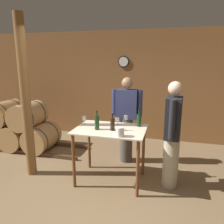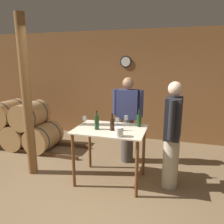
{
  "view_description": "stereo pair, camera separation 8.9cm",
  "coord_description": "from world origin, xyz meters",
  "px_view_note": "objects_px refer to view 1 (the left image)",
  "views": [
    {
      "loc": [
        0.95,
        -2.46,
        1.96
      ],
      "look_at": [
        0.07,
        0.85,
        1.16
      ],
      "focal_mm": 35.0,
      "sensor_mm": 36.0,
      "label": 1
    },
    {
      "loc": [
        1.03,
        -2.44,
        1.96
      ],
      "look_at": [
        0.07,
        0.85,
        1.16
      ],
      "focal_mm": 35.0,
      "sensor_mm": 36.0,
      "label": 2
    }
  ],
  "objects_px": {
    "wine_glass_near_left": "(84,118)",
    "wine_glass_near_right": "(126,118)",
    "ice_bucket": "(120,132)",
    "person_host": "(127,118)",
    "wine_bottle_far_left": "(97,122)",
    "wine_bottle_center": "(139,120)",
    "wine_bottle_left": "(112,124)",
    "wooden_post": "(26,99)",
    "person_visitor_with_scarf": "(172,133)",
    "wine_glass_near_center": "(117,120)"
  },
  "relations": [
    {
      "from": "wooden_post",
      "to": "wine_bottle_far_left",
      "type": "relative_size",
      "value": 8.89
    },
    {
      "from": "wooden_post",
      "to": "wine_bottle_far_left",
      "type": "bearing_deg",
      "value": 1.79
    },
    {
      "from": "wine_bottle_far_left",
      "to": "person_visitor_with_scarf",
      "type": "bearing_deg",
      "value": 8.46
    },
    {
      "from": "wooden_post",
      "to": "ice_bucket",
      "type": "xyz_separation_m",
      "value": [
        1.65,
        -0.18,
        -0.37
      ]
    },
    {
      "from": "wine_glass_near_left",
      "to": "wine_glass_near_center",
      "type": "bearing_deg",
      "value": 9.76
    },
    {
      "from": "person_host",
      "to": "wine_bottle_left",
      "type": "bearing_deg",
      "value": -93.38
    },
    {
      "from": "wine_bottle_center",
      "to": "ice_bucket",
      "type": "distance_m",
      "value": 0.6
    },
    {
      "from": "wine_bottle_far_left",
      "to": "person_host",
      "type": "distance_m",
      "value": 0.96
    },
    {
      "from": "wine_bottle_center",
      "to": "wine_glass_near_center",
      "type": "xyz_separation_m",
      "value": [
        -0.36,
        -0.02,
        -0.02
      ]
    },
    {
      "from": "wine_bottle_far_left",
      "to": "wine_bottle_center",
      "type": "bearing_deg",
      "value": 29.34
    },
    {
      "from": "ice_bucket",
      "to": "person_host",
      "type": "distance_m",
      "value": 1.13
    },
    {
      "from": "wooden_post",
      "to": "wine_glass_near_center",
      "type": "relative_size",
      "value": 21.69
    },
    {
      "from": "wine_bottle_far_left",
      "to": "wine_glass_near_right",
      "type": "bearing_deg",
      "value": 49.87
    },
    {
      "from": "wine_bottle_far_left",
      "to": "person_visitor_with_scarf",
      "type": "xyz_separation_m",
      "value": [
        1.15,
        0.17,
        -0.14
      ]
    },
    {
      "from": "wooden_post",
      "to": "wine_bottle_far_left",
      "type": "xyz_separation_m",
      "value": [
        1.23,
        0.04,
        -0.32
      ]
    },
    {
      "from": "wine_glass_near_center",
      "to": "ice_bucket",
      "type": "xyz_separation_m",
      "value": [
        0.18,
        -0.55,
        -0.02
      ]
    },
    {
      "from": "wine_glass_near_right",
      "to": "wine_bottle_far_left",
      "type": "bearing_deg",
      "value": -130.13
    },
    {
      "from": "wine_glass_near_right",
      "to": "person_visitor_with_scarf",
      "type": "xyz_separation_m",
      "value": [
        0.78,
        -0.27,
        -0.12
      ]
    },
    {
      "from": "wine_bottle_far_left",
      "to": "wine_glass_near_center",
      "type": "xyz_separation_m",
      "value": [
        0.25,
        0.33,
        -0.03
      ]
    },
    {
      "from": "wine_bottle_far_left",
      "to": "wine_bottle_center",
      "type": "distance_m",
      "value": 0.7
    },
    {
      "from": "wine_bottle_left",
      "to": "ice_bucket",
      "type": "xyz_separation_m",
      "value": [
        0.18,
        -0.24,
        -0.03
      ]
    },
    {
      "from": "wine_bottle_center",
      "to": "wine_bottle_left",
      "type": "bearing_deg",
      "value": -138.26
    },
    {
      "from": "wine_glass_near_left",
      "to": "wine_glass_near_right",
      "type": "xyz_separation_m",
      "value": [
        0.68,
        0.21,
        0.0
      ]
    },
    {
      "from": "wooden_post",
      "to": "person_host",
      "type": "relative_size",
      "value": 1.62
    },
    {
      "from": "wine_bottle_left",
      "to": "ice_bucket",
      "type": "height_order",
      "value": "wine_bottle_left"
    },
    {
      "from": "wine_glass_near_right",
      "to": "person_visitor_with_scarf",
      "type": "distance_m",
      "value": 0.83
    },
    {
      "from": "ice_bucket",
      "to": "wine_bottle_far_left",
      "type": "bearing_deg",
      "value": 152.24
    },
    {
      "from": "wine_glass_near_left",
      "to": "wine_glass_near_right",
      "type": "bearing_deg",
      "value": 17.19
    },
    {
      "from": "ice_bucket",
      "to": "person_visitor_with_scarf",
      "type": "xyz_separation_m",
      "value": [
        0.73,
        0.39,
        -0.09
      ]
    },
    {
      "from": "wine_bottle_center",
      "to": "wine_glass_near_right",
      "type": "height_order",
      "value": "wine_bottle_center"
    },
    {
      "from": "wine_glass_near_left",
      "to": "wine_glass_near_right",
      "type": "height_order",
      "value": "wine_glass_near_right"
    },
    {
      "from": "wine_glass_near_center",
      "to": "ice_bucket",
      "type": "distance_m",
      "value": 0.58
    },
    {
      "from": "wine_bottle_far_left",
      "to": "ice_bucket",
      "type": "relative_size",
      "value": 2.23
    },
    {
      "from": "ice_bucket",
      "to": "person_host",
      "type": "relative_size",
      "value": 0.08
    },
    {
      "from": "wine_glass_near_left",
      "to": "person_host",
      "type": "xyz_separation_m",
      "value": [
        0.61,
        0.67,
        -0.13
      ]
    },
    {
      "from": "person_host",
      "to": "wine_glass_near_left",
      "type": "bearing_deg",
      "value": -132.37
    },
    {
      "from": "wooden_post",
      "to": "wine_glass_near_left",
      "type": "xyz_separation_m",
      "value": [
        0.92,
        0.27,
        -0.34
      ]
    },
    {
      "from": "wooden_post",
      "to": "wine_glass_near_left",
      "type": "distance_m",
      "value": 1.01
    },
    {
      "from": "wine_bottle_left",
      "to": "wine_bottle_center",
      "type": "distance_m",
      "value": 0.49
    },
    {
      "from": "wine_bottle_far_left",
      "to": "ice_bucket",
      "type": "distance_m",
      "value": 0.48
    },
    {
      "from": "ice_bucket",
      "to": "wine_glass_near_right",
      "type": "bearing_deg",
      "value": 94.39
    },
    {
      "from": "ice_bucket",
      "to": "wooden_post",
      "type": "bearing_deg",
      "value": 173.63
    },
    {
      "from": "wine_bottle_left",
      "to": "person_host",
      "type": "xyz_separation_m",
      "value": [
        0.05,
        0.88,
        -0.13
      ]
    },
    {
      "from": "person_visitor_with_scarf",
      "to": "wine_glass_near_right",
      "type": "bearing_deg",
      "value": 160.89
    },
    {
      "from": "wine_bottle_center",
      "to": "ice_bucket",
      "type": "relative_size",
      "value": 2.18
    },
    {
      "from": "wine_bottle_far_left",
      "to": "wine_bottle_center",
      "type": "relative_size",
      "value": 1.02
    },
    {
      "from": "wine_bottle_far_left",
      "to": "wine_bottle_center",
      "type": "height_order",
      "value": "wine_bottle_far_left"
    },
    {
      "from": "person_visitor_with_scarf",
      "to": "ice_bucket",
      "type": "bearing_deg",
      "value": -151.6
    },
    {
      "from": "wine_glass_near_center",
      "to": "person_host",
      "type": "relative_size",
      "value": 0.07
    },
    {
      "from": "wine_bottle_left",
      "to": "wine_glass_near_center",
      "type": "bearing_deg",
      "value": 90.16
    }
  ]
}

